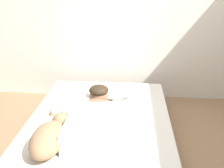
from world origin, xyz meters
TOP-DOWN VIEW (x-y plane):
  - ground_plane at (0.00, 0.00)m, footprint 11.64×11.64m
  - back_wall at (0.00, 1.42)m, footprint 3.82×0.12m
  - bed at (-0.26, 0.16)m, footprint 1.41×2.04m
  - pillow at (-0.21, 0.70)m, footprint 0.52×0.32m
  - person_lying at (-0.29, -0.00)m, footprint 0.43×0.92m
  - dog at (-0.60, -0.34)m, footprint 0.26×0.57m
  - coffee_cup at (-0.13, 0.58)m, footprint 0.12×0.09m
  - cell_phone at (-0.25, 0.15)m, footprint 0.07×0.14m

SIDE VIEW (x-z plane):
  - ground_plane at x=0.00m, z-range 0.00..0.00m
  - bed at x=-0.26m, z-range 0.00..0.28m
  - cell_phone at x=-0.25m, z-range 0.29..0.29m
  - coffee_cup at x=-0.13m, z-range 0.29..0.36m
  - pillow at x=-0.21m, z-range 0.29..0.40m
  - dog at x=-0.60m, z-range 0.28..0.50m
  - person_lying at x=-0.29m, z-range 0.26..0.53m
  - back_wall at x=0.00m, z-range 0.00..2.50m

